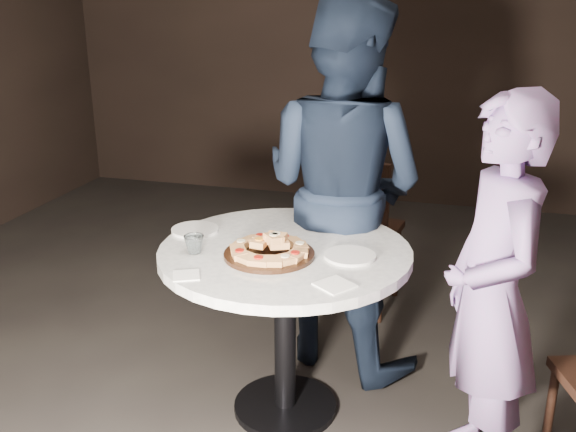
{
  "coord_description": "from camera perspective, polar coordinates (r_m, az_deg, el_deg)",
  "views": [
    {
      "loc": [
        0.74,
        -2.42,
        1.87
      ],
      "look_at": [
        0.04,
        0.12,
        0.96
      ],
      "focal_mm": 40.0,
      "sensor_mm": 36.0,
      "label": 1
    }
  ],
  "objects": [
    {
      "name": "floor",
      "position": [
        3.15,
        -1.4,
        -17.35
      ],
      "size": [
        7.0,
        7.0,
        0.0
      ],
      "primitive_type": "plane",
      "color": "black",
      "rests_on": "ground"
    },
    {
      "name": "table",
      "position": [
        2.85,
        -0.27,
        -5.72
      ],
      "size": [
        1.45,
        1.45,
        0.83
      ],
      "rotation": [
        0.0,
        0.0,
        -0.4
      ],
      "color": "black",
      "rests_on": "ground"
    },
    {
      "name": "serving_board",
      "position": [
        2.7,
        -1.68,
        -3.42
      ],
      "size": [
        0.46,
        0.46,
        0.02
      ],
      "primitive_type": "cylinder",
      "rotation": [
        0.0,
        0.0,
        -0.24
      ],
      "color": "black",
      "rests_on": "table"
    },
    {
      "name": "focaccia_pile",
      "position": [
        2.69,
        -1.62,
        -2.76
      ],
      "size": [
        0.35,
        0.34,
        0.09
      ],
      "rotation": [
        0.0,
        0.0,
        -0.35
      ],
      "color": "#C4854B",
      "rests_on": "serving_board"
    },
    {
      "name": "plate_left",
      "position": [
        3.02,
        -8.27,
        -1.21
      ],
      "size": [
        0.29,
        0.29,
        0.01
      ],
      "primitive_type": "cylinder",
      "rotation": [
        0.0,
        0.0,
        0.43
      ],
      "color": "white",
      "rests_on": "table"
    },
    {
      "name": "plate_right",
      "position": [
        2.7,
        5.52,
        -3.54
      ],
      "size": [
        0.27,
        0.27,
        0.01
      ],
      "primitive_type": "cylinder",
      "rotation": [
        0.0,
        0.0,
        0.25
      ],
      "color": "white",
      "rests_on": "table"
    },
    {
      "name": "water_glass",
      "position": [
        2.75,
        -8.35,
        -2.5
      ],
      "size": [
        0.09,
        0.09,
        0.08
      ],
      "primitive_type": "imported",
      "rotation": [
        0.0,
        0.0,
        -0.03
      ],
      "color": "silver",
      "rests_on": "table"
    },
    {
      "name": "napkin_near",
      "position": [
        2.55,
        -9.04,
        -5.23
      ],
      "size": [
        0.14,
        0.14,
        0.01
      ],
      "primitive_type": "cube",
      "rotation": [
        0.0,
        0.0,
        0.44
      ],
      "color": "white",
      "rests_on": "table"
    },
    {
      "name": "napkin_far",
      "position": [
        2.44,
        4.18,
        -6.13
      ],
      "size": [
        0.18,
        0.18,
        0.01
      ],
      "primitive_type": "cube",
      "rotation": [
        0.0,
        0.0,
        -0.65
      ],
      "color": "white",
      "rests_on": "table"
    },
    {
      "name": "chair_far",
      "position": [
        3.86,
        5.96,
        -0.68
      ],
      "size": [
        0.52,
        0.54,
        0.99
      ],
      "rotation": [
        0.0,
        0.0,
        3.0
      ],
      "color": "black",
      "rests_on": "ground"
    },
    {
      "name": "diner_navy",
      "position": [
        3.25,
        4.86,
        2.48
      ],
      "size": [
        1.12,
        1.01,
        1.89
      ],
      "primitive_type": "imported",
      "rotation": [
        0.0,
        0.0,
        2.76
      ],
      "color": "black",
      "rests_on": "ground"
    },
    {
      "name": "diner_teal",
      "position": [
        2.57,
        17.63,
        -6.82
      ],
      "size": [
        0.53,
        0.66,
        1.57
      ],
      "primitive_type": "imported",
      "rotation": [
        0.0,
        0.0,
        -1.26
      ],
      "color": "#7D64A0",
      "rests_on": "ground"
    }
  ]
}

